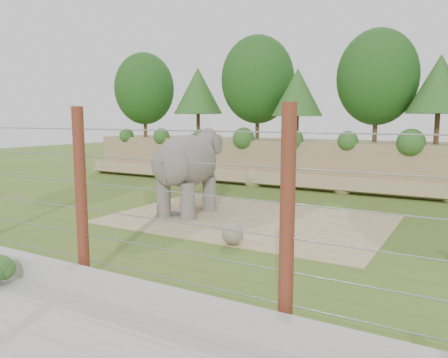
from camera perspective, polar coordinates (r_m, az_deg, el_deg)
The scene contains 8 objects.
ground at distance 14.19m, azimuth -4.08°, elevation -7.37°, with size 90.00×90.00×0.00m, color #456822.
back_embankment at distance 25.04m, azimuth 13.66°, elevation 8.18°, with size 30.00×5.52×8.77m.
dirt_patch at distance 16.46m, azimuth 3.26°, elevation -5.20°, with size 10.00×7.00×0.02m, color #998561.
drain_grate at distance 17.21m, azimuth -6.08°, elevation -4.56°, with size 1.00×0.60×0.03m, color #262628.
elephant at distance 17.07m, azimuth -4.87°, elevation 0.78°, with size 1.73×4.03×3.26m, color slate, non-canonical shape.
stone_ball at distance 13.03m, azimuth 1.15°, elevation -7.19°, with size 0.64×0.64×0.64m, color #7D6E5E.
retaining_wall at distance 10.55m, azimuth -19.82°, elevation -11.83°, with size 26.00×0.35×0.50m, color #A6A39B.
barrier_fence at distance 10.43m, azimuth -18.17°, elevation -2.04°, with size 20.26×0.26×4.00m.
Camera 1 is at (7.70, -11.33, 3.72)m, focal length 35.00 mm.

